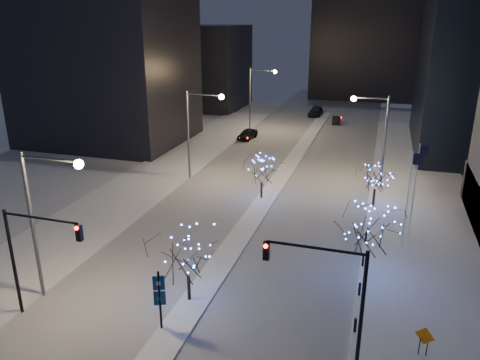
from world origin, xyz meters
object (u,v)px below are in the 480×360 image
at_px(street_lamp_w_mid, 197,123).
at_px(holiday_tree_median_far, 262,170).
at_px(car_far, 316,112).
at_px(wayfinding_sign, 160,295).
at_px(car_near, 247,134).
at_px(street_lamp_w_near, 44,207).
at_px(construction_sign, 424,339).
at_px(car_mid, 336,120).
at_px(holiday_tree_plaza_far, 376,176).
at_px(traffic_signal_west, 32,248).
at_px(street_lamp_east, 377,130).
at_px(traffic_signal_east, 332,287).
at_px(holiday_tree_median_near, 188,255).
at_px(street_lamp_w_far, 256,91).
at_px(holiday_tree_plaza_near, 370,230).

relative_size(street_lamp_w_mid, holiday_tree_median_far, 2.21).
distance_m(car_far, wayfinding_sign, 66.11).
bearing_deg(car_near, street_lamp_w_near, -82.06).
bearing_deg(construction_sign, car_near, 139.77).
xyz_separation_m(car_near, car_mid, (11.70, 15.10, -0.12)).
distance_m(street_lamp_w_near, car_near, 44.79).
relative_size(car_far, holiday_tree_plaza_far, 1.18).
distance_m(traffic_signal_west, holiday_tree_plaza_far, 30.83).
height_order(street_lamp_east, car_near, street_lamp_east).
xyz_separation_m(traffic_signal_west, car_mid, (11.37, 61.53, -4.10)).
height_order(traffic_signal_west, traffic_signal_east, same).
bearing_deg(car_mid, wayfinding_sign, 82.21).
xyz_separation_m(holiday_tree_median_near, construction_sign, (14.26, -1.20, -2.16)).
relative_size(car_far, holiday_tree_median_far, 1.22).
distance_m(street_lamp_w_far, holiday_tree_median_near, 48.62).
relative_size(car_mid, holiday_tree_plaza_far, 0.86).
relative_size(street_lamp_w_far, holiday_tree_plaza_far, 2.14).
xyz_separation_m(car_mid, holiday_tree_median_near, (-3.32, -57.28, 2.72)).
bearing_deg(street_lamp_east, construction_sign, -82.01).
bearing_deg(wayfinding_sign, car_far, 65.74).
bearing_deg(street_lamp_east, holiday_tree_median_near, -112.12).
bearing_deg(street_lamp_w_far, street_lamp_east, -49.15).
height_order(street_lamp_w_mid, car_near, street_lamp_w_mid).
xyz_separation_m(holiday_tree_plaza_far, wayfinding_sign, (-11.30, -23.28, -0.81)).
xyz_separation_m(car_mid, wayfinding_sign, (-3.73, -60.53, 1.75)).
xyz_separation_m(street_lamp_w_mid, holiday_tree_median_near, (8.55, -22.76, -3.11)).
height_order(street_lamp_w_near, holiday_tree_plaza_far, street_lamp_w_near).
relative_size(car_near, construction_sign, 2.55).
height_order(street_lamp_east, holiday_tree_median_near, street_lamp_east).
bearing_deg(traffic_signal_west, wayfinding_sign, 7.48).
relative_size(holiday_tree_plaza_near, holiday_tree_plaza_far, 1.18).
distance_m(street_lamp_w_mid, car_far, 41.17).
bearing_deg(construction_sign, street_lamp_east, 120.19).
bearing_deg(car_mid, traffic_signal_east, 91.40).
bearing_deg(traffic_signal_west, street_lamp_w_near, 103.96).
relative_size(holiday_tree_median_near, holiday_tree_plaza_far, 1.14).
xyz_separation_m(traffic_signal_west, holiday_tree_plaza_far, (18.94, 24.28, -1.54)).
xyz_separation_m(street_lamp_w_far, traffic_signal_west, (0.50, -52.00, -1.74)).
bearing_deg(car_near, traffic_signal_east, -60.55).
relative_size(street_lamp_w_near, traffic_signal_east, 1.43).
xyz_separation_m(street_lamp_w_near, holiday_tree_median_far, (8.44, 21.24, -3.41)).
xyz_separation_m(street_lamp_w_mid, car_near, (0.16, 19.42, -5.72)).
bearing_deg(traffic_signal_east, car_near, 111.30).
height_order(traffic_signal_east, car_near, traffic_signal_east).
xyz_separation_m(traffic_signal_east, holiday_tree_plaza_far, (1.56, 23.28, -1.54)).
height_order(traffic_signal_west, holiday_tree_median_far, traffic_signal_west).
distance_m(traffic_signal_west, holiday_tree_median_near, 9.20).
xyz_separation_m(street_lamp_w_near, wayfinding_sign, (8.14, -1.00, -4.09)).
bearing_deg(traffic_signal_east, street_lamp_w_mid, 124.51).
distance_m(holiday_tree_plaza_near, wayfinding_sign, 14.94).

